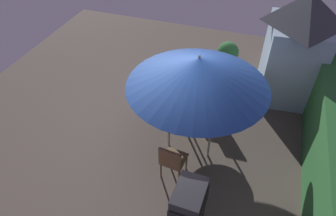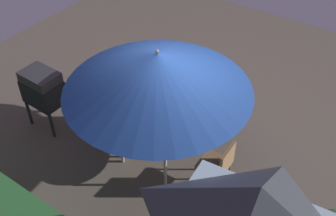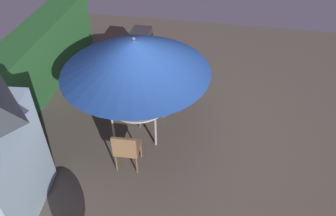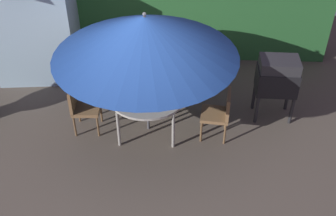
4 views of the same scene
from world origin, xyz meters
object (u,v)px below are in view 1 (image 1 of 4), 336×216
Objects in this scene: chair_near_shed at (205,90)px; chair_far_side at (172,160)px; garden_shed at (296,47)px; patio_umbrella at (198,72)px; potted_plant_by_shed at (228,54)px; bbq_grill at (189,202)px; patio_table at (195,115)px.

chair_far_side is at bearing -1.97° from chair_near_shed.
garden_shed is 3.07m from patio_umbrella.
patio_umbrella is 1.75m from chair_near_shed.
chair_far_side is at bearing -5.81° from patio_umbrella.
patio_umbrella is 3.33m from potted_plant_by_shed.
potted_plant_by_shed is at bearing 175.81° from chair_far_side.
chair_far_side is (2.37, -0.08, 0.00)m from chair_near_shed.
bbq_grill is (2.23, 0.48, -0.99)m from patio_umbrella.
garden_shed is 2.33× the size of bbq_grill.
garden_shed is at bearing 68.56° from potted_plant_by_shed.
patio_table is 2.29m from bbq_grill.
bbq_grill is 1.22m from chair_far_side.
garden_shed is 3.11× the size of chair_far_side.
bbq_grill reaches higher than potted_plant_by_shed.
bbq_grill reaches higher than patio_table.
chair_far_side is at bearing -5.81° from patio_table.
patio_umbrella is at bearing -3.54° from potted_plant_by_shed.
patio_umbrella is (-0.00, 0.00, 1.16)m from patio_table.
chair_near_shed reaches higher than patio_table.
bbq_grill is at bearing 12.24° from patio_table.
chair_far_side is at bearing -28.95° from garden_shed.
bbq_grill reaches higher than chair_far_side.
chair_near_shed is at bearing -171.11° from bbq_grill.
bbq_grill is at bearing 3.20° from potted_plant_by_shed.
bbq_grill is (2.23, 0.48, 0.16)m from patio_table.
potted_plant_by_shed is at bearing 176.46° from patio_umbrella.
patio_umbrella is at bearing 180.00° from patio_table.
patio_umbrella is 2.45× the size of bbq_grill.
bbq_grill is 1.33× the size of chair_near_shed.
patio_umbrella is (2.39, -1.88, 0.41)m from garden_shed.
garden_shed is 2.03m from potted_plant_by_shed.
chair_far_side is (-1.00, -0.61, -0.33)m from bbq_grill.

